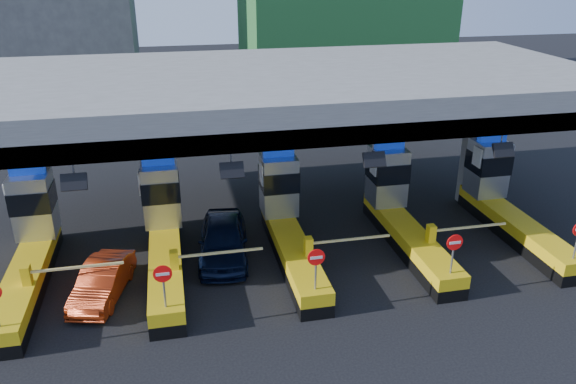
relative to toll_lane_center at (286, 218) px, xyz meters
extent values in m
plane|color=black|center=(0.00, -0.28, -1.40)|extent=(120.00, 120.00, 0.00)
cube|color=slate|center=(0.00, 2.72, 4.85)|extent=(28.00, 12.00, 1.50)
cube|color=#4C4C49|center=(0.00, -2.98, 4.45)|extent=(28.00, 0.60, 0.70)
cube|color=slate|center=(-10.00, 2.72, 1.35)|extent=(1.00, 1.00, 5.50)
cube|color=slate|center=(0.00, 2.72, 1.35)|extent=(1.00, 1.00, 5.50)
cube|color=slate|center=(10.00, 2.72, 1.35)|extent=(1.00, 1.00, 5.50)
cylinder|color=slate|center=(-7.50, -2.98, 3.85)|extent=(0.06, 0.06, 0.50)
cube|color=black|center=(-7.50, -3.18, 3.50)|extent=(0.80, 0.38, 0.54)
cylinder|color=slate|center=(-2.50, -2.98, 3.85)|extent=(0.06, 0.06, 0.50)
cube|color=black|center=(-2.50, -3.18, 3.50)|extent=(0.80, 0.38, 0.54)
cylinder|color=slate|center=(2.50, -2.98, 3.85)|extent=(0.06, 0.06, 0.50)
cube|color=black|center=(2.50, -3.18, 3.50)|extent=(0.80, 0.38, 0.54)
cylinder|color=slate|center=(7.50, -2.98, 3.85)|extent=(0.06, 0.06, 0.50)
cube|color=black|center=(7.50, -3.18, 3.50)|extent=(0.80, 0.38, 0.54)
cube|color=black|center=(-10.00, -1.28, -1.15)|extent=(1.20, 8.00, 0.50)
cube|color=#E5B70C|center=(-10.00, -1.28, -0.65)|extent=(1.20, 8.00, 0.50)
cube|color=#9EA3A8|center=(-10.00, 1.52, 0.90)|extent=(1.50, 1.50, 2.60)
cube|color=black|center=(-10.00, 1.50, 1.20)|extent=(1.56, 1.56, 0.90)
cube|color=#0C2DBF|center=(-10.00, 1.52, 2.48)|extent=(1.30, 0.35, 0.55)
cube|color=white|center=(-10.80, 1.22, 1.60)|extent=(0.06, 0.70, 0.90)
cube|color=#E5B70C|center=(-9.65, -2.48, -0.05)|extent=(0.30, 0.35, 0.70)
cube|color=white|center=(-8.00, -2.48, 0.05)|extent=(3.20, 0.08, 0.08)
cube|color=black|center=(-5.00, -1.28, -1.15)|extent=(1.20, 8.00, 0.50)
cube|color=#E5B70C|center=(-5.00, -1.28, -0.65)|extent=(1.20, 8.00, 0.50)
cube|color=#9EA3A8|center=(-5.00, 1.52, 0.90)|extent=(1.50, 1.50, 2.60)
cube|color=black|center=(-5.00, 1.50, 1.20)|extent=(1.56, 1.56, 0.90)
cube|color=#0C2DBF|center=(-5.00, 1.52, 2.48)|extent=(1.30, 0.35, 0.55)
cube|color=white|center=(-5.80, 1.22, 1.60)|extent=(0.06, 0.70, 0.90)
cylinder|color=slate|center=(-5.00, -4.88, 0.25)|extent=(0.07, 0.07, 1.30)
cylinder|color=red|center=(-5.00, -4.91, 0.85)|extent=(0.60, 0.04, 0.60)
cube|color=white|center=(-5.00, -4.93, 0.85)|extent=(0.42, 0.02, 0.10)
cube|color=#E5B70C|center=(-4.65, -2.48, -0.05)|extent=(0.30, 0.35, 0.70)
cube|color=white|center=(-3.00, -2.48, 0.05)|extent=(3.20, 0.08, 0.08)
cube|color=black|center=(0.00, -1.28, -1.15)|extent=(1.20, 8.00, 0.50)
cube|color=#E5B70C|center=(0.00, -1.28, -0.65)|extent=(1.20, 8.00, 0.50)
cube|color=#9EA3A8|center=(0.00, 1.52, 0.90)|extent=(1.50, 1.50, 2.60)
cube|color=black|center=(0.00, 1.50, 1.20)|extent=(1.56, 1.56, 0.90)
cube|color=#0C2DBF|center=(0.00, 1.52, 2.48)|extent=(1.30, 0.35, 0.55)
cube|color=white|center=(-0.80, 1.22, 1.60)|extent=(0.06, 0.70, 0.90)
cylinder|color=slate|center=(0.00, -4.88, 0.25)|extent=(0.07, 0.07, 1.30)
cylinder|color=red|center=(0.00, -4.91, 0.85)|extent=(0.60, 0.04, 0.60)
cube|color=white|center=(0.00, -4.93, 0.85)|extent=(0.42, 0.02, 0.10)
cube|color=#E5B70C|center=(0.35, -2.48, -0.05)|extent=(0.30, 0.35, 0.70)
cube|color=white|center=(2.00, -2.48, 0.05)|extent=(3.20, 0.08, 0.08)
cube|color=black|center=(5.00, -1.28, -1.15)|extent=(1.20, 8.00, 0.50)
cube|color=#E5B70C|center=(5.00, -1.28, -0.65)|extent=(1.20, 8.00, 0.50)
cube|color=#9EA3A8|center=(5.00, 1.52, 0.90)|extent=(1.50, 1.50, 2.60)
cube|color=black|center=(5.00, 1.50, 1.20)|extent=(1.56, 1.56, 0.90)
cube|color=#0C2DBF|center=(5.00, 1.52, 2.48)|extent=(1.30, 0.35, 0.55)
cube|color=white|center=(4.20, 1.22, 1.60)|extent=(0.06, 0.70, 0.90)
cylinder|color=slate|center=(5.00, -4.88, 0.25)|extent=(0.07, 0.07, 1.30)
cylinder|color=red|center=(5.00, -4.91, 0.85)|extent=(0.60, 0.04, 0.60)
cube|color=white|center=(5.00, -4.93, 0.85)|extent=(0.42, 0.02, 0.10)
cube|color=#E5B70C|center=(5.35, -2.48, -0.05)|extent=(0.30, 0.35, 0.70)
cube|color=white|center=(7.00, -2.48, 0.05)|extent=(3.20, 0.08, 0.08)
cube|color=black|center=(10.00, -1.28, -1.15)|extent=(1.20, 8.00, 0.50)
cube|color=#E5B70C|center=(10.00, -1.28, -0.65)|extent=(1.20, 8.00, 0.50)
cube|color=#9EA3A8|center=(10.00, 1.52, 0.90)|extent=(1.50, 1.50, 2.60)
cube|color=black|center=(10.00, 1.50, 1.20)|extent=(1.56, 1.56, 0.90)
cube|color=#0C2DBF|center=(10.00, 1.52, 2.48)|extent=(1.30, 0.35, 0.55)
cube|color=white|center=(9.20, 1.22, 1.60)|extent=(0.06, 0.70, 0.90)
cylinder|color=slate|center=(10.00, -4.88, 0.25)|extent=(0.07, 0.07, 1.30)
cube|color=#E5B70C|center=(10.35, -2.48, -0.05)|extent=(0.30, 0.35, 0.70)
imported|color=black|center=(-2.67, -0.29, -0.58)|extent=(2.47, 5.01, 1.64)
imported|color=#9B280B|center=(-7.25, -2.23, -0.76)|extent=(2.25, 4.07, 1.27)
camera|label=1|loc=(-4.33, -20.64, 10.10)|focal=35.00mm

